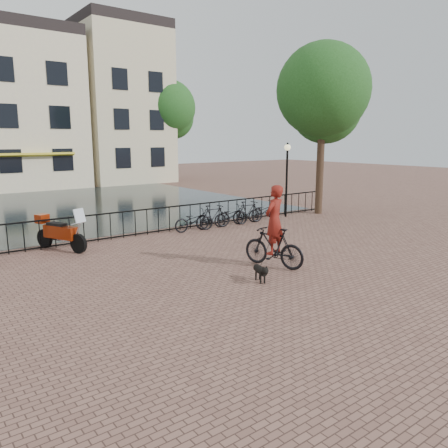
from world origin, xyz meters
TOP-DOWN VIEW (x-y plane):
  - ground at (0.00, 0.00)m, footprint 100.00×100.00m
  - canal_water at (0.00, 17.30)m, footprint 20.00×20.00m
  - railing at (0.00, 8.00)m, footprint 20.00×0.05m
  - canal_house_mid at (0.50, 30.00)m, footprint 8.00×9.50m
  - canal_house_right at (8.50, 30.00)m, footprint 7.00×9.00m
  - tree_near_right at (9.20, 7.30)m, footprint 4.48×4.48m
  - tree_far_right at (12.00, 27.00)m, footprint 4.76×4.76m
  - lamp_post at (7.20, 7.60)m, footprint 0.30×0.30m
  - cyclist at (0.93, 1.82)m, footprint 1.14×2.13m
  - dog at (-0.30, 1.02)m, footprint 0.48×0.78m
  - motorcycle at (-3.46, 7.51)m, footprint 1.34×2.14m
  - parked_bike_0 at (1.80, 7.40)m, footprint 1.77×0.78m
  - parked_bike_1 at (2.75, 7.40)m, footprint 1.69×0.58m
  - parked_bike_2 at (3.70, 7.40)m, footprint 1.75×0.70m
  - parked_bike_3 at (4.65, 7.40)m, footprint 1.68×0.53m
  - parked_bike_4 at (5.60, 7.40)m, footprint 1.77×0.78m

SIDE VIEW (x-z plane):
  - ground at x=0.00m, z-range 0.00..0.00m
  - canal_water at x=0.00m, z-range 0.00..0.00m
  - dog at x=-0.30m, z-range 0.00..0.50m
  - parked_bike_0 at x=1.80m, z-range 0.00..0.90m
  - parked_bike_2 at x=3.70m, z-range 0.00..0.90m
  - parked_bike_4 at x=5.60m, z-range 0.00..0.90m
  - parked_bike_1 at x=2.75m, z-range 0.00..1.00m
  - parked_bike_3 at x=4.65m, z-range 0.00..1.00m
  - railing at x=0.00m, z-range -0.01..1.02m
  - motorcycle at x=-3.46m, z-range 0.00..1.52m
  - cyclist at x=0.93m, z-range -0.34..2.47m
  - lamp_post at x=7.20m, z-range 0.65..4.10m
  - canal_house_mid at x=0.50m, z-range 0.00..11.80m
  - tree_near_right at x=9.20m, z-range 1.85..10.09m
  - tree_far_right at x=12.00m, z-range 1.97..10.73m
  - canal_house_right at x=8.50m, z-range 0.00..13.30m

